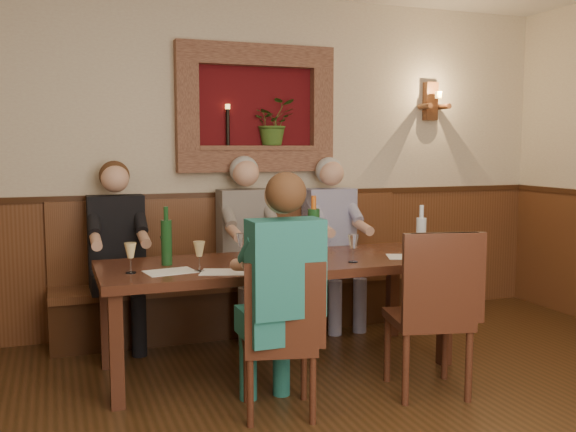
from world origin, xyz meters
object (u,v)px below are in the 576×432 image
at_px(dining_table, 277,271).
at_px(wine_bottle_green_b, 167,241).
at_px(person_bench_right, 333,256).
at_px(spittoon_bucket, 275,249).
at_px(bench, 240,292).
at_px(water_bottle, 421,237).
at_px(chair_near_left, 279,369).
at_px(wine_bottle_green_a, 314,233).
at_px(chair_near_right, 428,346).
at_px(person_bench_mid, 248,261).
at_px(person_bench_left, 118,271).
at_px(person_chair_front, 280,316).

height_order(dining_table, wine_bottle_green_b, wine_bottle_green_b).
height_order(person_bench_right, wine_bottle_green_b, person_bench_right).
bearing_deg(spittoon_bucket, bench, 86.30).
distance_m(spittoon_bucket, water_bottle, 1.06).
xyz_separation_m(chair_near_left, water_bottle, (1.24, 0.51, 0.64)).
bearing_deg(spittoon_bucket, dining_table, 66.99).
height_order(person_bench_right, wine_bottle_green_a, person_bench_right).
relative_size(bench, chair_near_right, 2.91).
xyz_separation_m(dining_table, wine_bottle_green_a, (0.24, -0.07, 0.26)).
relative_size(bench, person_bench_right, 2.08).
bearing_deg(bench, wine_bottle_green_b, -131.21).
xyz_separation_m(chair_near_right, wine_bottle_green_a, (-0.48, 0.71, 0.64)).
distance_m(chair_near_right, person_bench_mid, 1.78).
bearing_deg(person_bench_left, wine_bottle_green_a, -36.45).
distance_m(chair_near_left, person_bench_left, 1.79).
height_order(person_bench_mid, person_chair_front, person_bench_mid).
relative_size(chair_near_left, person_chair_front, 0.65).
bearing_deg(spittoon_bucket, person_bench_mid, 83.47).
xyz_separation_m(bench, wine_bottle_green_b, (-0.74, -0.84, 0.58)).
height_order(person_bench_mid, spittoon_bucket, person_bench_mid).
relative_size(person_bench_mid, wine_bottle_green_b, 3.74).
relative_size(bench, person_bench_left, 2.11).
bearing_deg(person_bench_right, person_chair_front, -123.20).
height_order(person_bench_mid, wine_bottle_green_b, person_bench_mid).
relative_size(person_bench_right, person_chair_front, 1.03).
distance_m(chair_near_left, person_bench_mid, 1.67).
distance_m(person_bench_mid, person_chair_front, 1.64).
relative_size(bench, wine_bottle_green_b, 7.71).
distance_m(chair_near_left, water_bottle, 1.48).
bearing_deg(water_bottle, wine_bottle_green_a, 165.74).
distance_m(dining_table, person_bench_left, 1.30).
bearing_deg(chair_near_left, person_bench_right, 69.85).
xyz_separation_m(person_bench_right, wine_bottle_green_b, (-1.54, -0.74, 0.31)).
distance_m(wine_bottle_green_a, water_bottle, 0.76).
bearing_deg(person_bench_mid, water_bottle, -49.43).
relative_size(wine_bottle_green_a, wine_bottle_green_b, 1.15).
distance_m(chair_near_left, person_bench_right, 1.95).
bearing_deg(person_bench_right, spittoon_bucket, -131.01).
relative_size(spittoon_bucket, water_bottle, 0.60).
bearing_deg(person_bench_mid, person_bench_left, 179.95).
xyz_separation_m(dining_table, person_chair_front, (-0.25, -0.78, -0.10)).
bearing_deg(chair_near_left, wine_bottle_green_a, 67.61).
bearing_deg(water_bottle, chair_near_right, -116.46).
bearing_deg(spittoon_bucket, person_bench_left, 132.28).
relative_size(person_bench_mid, person_bench_right, 1.01).
bearing_deg(spittoon_bucket, person_bench_right, 48.99).
height_order(chair_near_left, water_bottle, water_bottle).
height_order(person_chair_front, water_bottle, person_chair_front).
bearing_deg(person_bench_mid, chair_near_left, -100.63).
bearing_deg(wine_bottle_green_b, water_bottle, -11.78).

